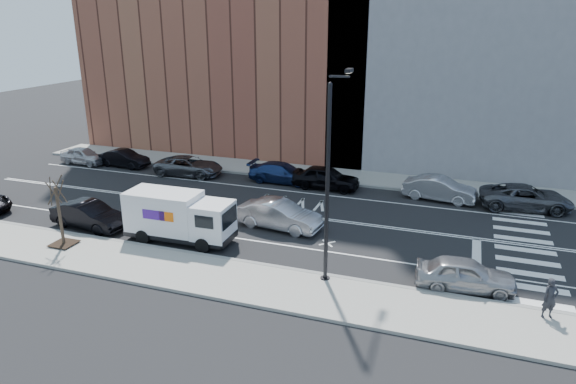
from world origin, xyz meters
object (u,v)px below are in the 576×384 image
Objects in this scene: far_parked_a at (84,156)px; pedestrian at (550,298)px; far_parked_b at (124,158)px; driving_sedan at (279,215)px; near_parked_front at (465,274)px; fedex_van at (179,216)px.

pedestrian is at bearing -106.85° from far_parked_a.
pedestrian reaches higher than far_parked_b.
far_parked_a is 21.44m from driving_sedan.
near_parked_front is at bearing 129.27° from pedestrian.
far_parked_a is (-15.57, 10.99, -0.73)m from fedex_van.
pedestrian reaches higher than far_parked_a.
driving_sedan is at bearing -112.28° from far_parked_b.
fedex_van is 1.43× the size of far_parked_b.
near_parked_front is (30.29, -11.42, 0.04)m from far_parked_a.
far_parked_b is at bearing 60.97° from near_parked_front.
near_parked_front is (10.23, -3.87, -0.07)m from driving_sedan.
far_parked_b is 0.85× the size of driving_sedan.
driving_sedan reaches higher than far_parked_a.
far_parked_b is at bearing 131.06° from pedestrian.
driving_sedan reaches higher than far_parked_b.
far_parked_b is 32.63m from pedestrian.
pedestrian is (13.41, -5.42, 0.19)m from driving_sedan.
far_parked_b is (-11.86, 11.38, -0.73)m from fedex_van.
driving_sedan is at bearing 36.27° from fedex_van.
pedestrian is (29.77, -13.36, 0.31)m from far_parked_b.
fedex_van reaches higher than far_parked_a.
fedex_van is at bearing -130.21° from far_parked_b.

